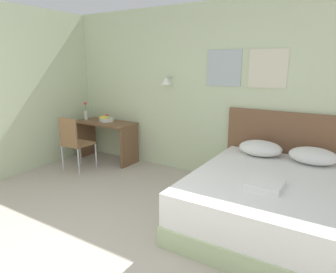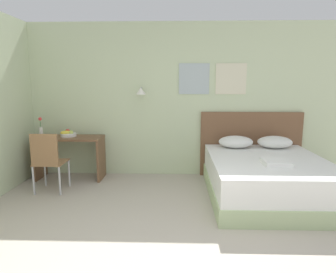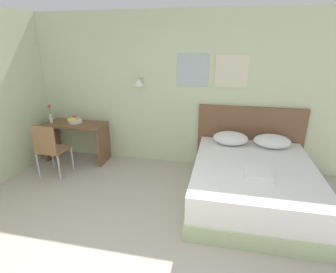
{
  "view_description": "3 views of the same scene",
  "coord_description": "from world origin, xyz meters",
  "px_view_note": "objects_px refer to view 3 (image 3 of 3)",
  "views": [
    {
      "loc": [
        2.02,
        -1.28,
        1.78
      ],
      "look_at": [
        -0.02,
        2.01,
        0.82
      ],
      "focal_mm": 32.0,
      "sensor_mm": 36.0,
      "label": 1
    },
    {
      "loc": [
        0.07,
        -2.26,
        1.62
      ],
      "look_at": [
        -0.06,
        1.83,
        0.89
      ],
      "focal_mm": 32.0,
      "sensor_mm": 36.0,
      "label": 2
    },
    {
      "loc": [
        0.89,
        -1.49,
        2.14
      ],
      "look_at": [
        0.13,
        2.04,
        0.84
      ],
      "focal_mm": 28.0,
      "sensor_mm": 36.0,
      "label": 3
    }
  ],
  "objects_px": {
    "bed": "(252,183)",
    "desk_chair": "(49,147)",
    "pillow_right": "(272,141)",
    "headboard": "(249,139)",
    "fruit_bowl": "(75,120)",
    "desk": "(77,135)",
    "flower_vase": "(51,115)",
    "folded_towel_near_foot": "(258,173)",
    "pillow_left": "(230,138)"
  },
  "relations": [
    {
      "from": "headboard",
      "to": "folded_towel_near_foot",
      "type": "height_order",
      "value": "headboard"
    },
    {
      "from": "pillow_right",
      "to": "fruit_bowl",
      "type": "height_order",
      "value": "fruit_bowl"
    },
    {
      "from": "bed",
      "to": "pillow_left",
      "type": "relative_size",
      "value": 3.6
    },
    {
      "from": "headboard",
      "to": "desk",
      "type": "xyz_separation_m",
      "value": [
        -3.13,
        -0.27,
        -0.06
      ]
    },
    {
      "from": "pillow_left",
      "to": "flower_vase",
      "type": "distance_m",
      "value": 3.27
    },
    {
      "from": "bed",
      "to": "flower_vase",
      "type": "height_order",
      "value": "flower_vase"
    },
    {
      "from": "bed",
      "to": "headboard",
      "type": "bearing_deg",
      "value": 90.0
    },
    {
      "from": "pillow_right",
      "to": "folded_towel_near_foot",
      "type": "xyz_separation_m",
      "value": [
        -0.31,
        -1.04,
        -0.07
      ]
    },
    {
      "from": "folded_towel_near_foot",
      "to": "bed",
      "type": "bearing_deg",
      "value": 92.34
    },
    {
      "from": "desk_chair",
      "to": "headboard",
      "type": "bearing_deg",
      "value": 16.92
    },
    {
      "from": "fruit_bowl",
      "to": "pillow_left",
      "type": "bearing_deg",
      "value": -1.36
    },
    {
      "from": "flower_vase",
      "to": "desk",
      "type": "bearing_deg",
      "value": 5.67
    },
    {
      "from": "pillow_right",
      "to": "headboard",
      "type": "bearing_deg",
      "value": 136.74
    },
    {
      "from": "desk",
      "to": "headboard",
      "type": "bearing_deg",
      "value": 4.95
    },
    {
      "from": "headboard",
      "to": "desk",
      "type": "distance_m",
      "value": 3.14
    },
    {
      "from": "pillow_right",
      "to": "fruit_bowl",
      "type": "relative_size",
      "value": 2.18
    },
    {
      "from": "pillow_right",
      "to": "folded_towel_near_foot",
      "type": "height_order",
      "value": "pillow_right"
    },
    {
      "from": "desk",
      "to": "flower_vase",
      "type": "bearing_deg",
      "value": -174.33
    },
    {
      "from": "bed",
      "to": "pillow_right",
      "type": "relative_size",
      "value": 3.6
    },
    {
      "from": "bed",
      "to": "desk",
      "type": "bearing_deg",
      "value": 166.18
    },
    {
      "from": "headboard",
      "to": "desk_chair",
      "type": "distance_m",
      "value": 3.35
    },
    {
      "from": "desk_chair",
      "to": "flower_vase",
      "type": "distance_m",
      "value": 0.83
    },
    {
      "from": "bed",
      "to": "folded_towel_near_foot",
      "type": "xyz_separation_m",
      "value": [
        0.01,
        -0.3,
        0.32
      ]
    },
    {
      "from": "fruit_bowl",
      "to": "pillow_right",
      "type": "bearing_deg",
      "value": -1.11
    },
    {
      "from": "bed",
      "to": "desk_chair",
      "type": "height_order",
      "value": "desk_chair"
    },
    {
      "from": "bed",
      "to": "desk",
      "type": "relative_size",
      "value": 1.82
    },
    {
      "from": "headboard",
      "to": "desk_chair",
      "type": "bearing_deg",
      "value": -163.08
    },
    {
      "from": "pillow_right",
      "to": "folded_towel_near_foot",
      "type": "bearing_deg",
      "value": -106.51
    },
    {
      "from": "headboard",
      "to": "pillow_right",
      "type": "relative_size",
      "value": 3.13
    },
    {
      "from": "fruit_bowl",
      "to": "bed",
      "type": "bearing_deg",
      "value": -14.34
    },
    {
      "from": "bed",
      "to": "pillow_right",
      "type": "height_order",
      "value": "pillow_right"
    },
    {
      "from": "bed",
      "to": "pillow_right",
      "type": "distance_m",
      "value": 0.89
    },
    {
      "from": "desk_chair",
      "to": "flower_vase",
      "type": "xyz_separation_m",
      "value": [
        -0.38,
        0.66,
        0.33
      ]
    },
    {
      "from": "pillow_right",
      "to": "desk_chair",
      "type": "height_order",
      "value": "desk_chair"
    },
    {
      "from": "folded_towel_near_foot",
      "to": "fruit_bowl",
      "type": "distance_m",
      "value": 3.36
    },
    {
      "from": "pillow_left",
      "to": "desk_chair",
      "type": "xyz_separation_m",
      "value": [
        -2.89,
        -0.67,
        -0.13
      ]
    },
    {
      "from": "bed",
      "to": "pillow_left",
      "type": "xyz_separation_m",
      "value": [
        -0.32,
        0.74,
        0.39
      ]
    },
    {
      "from": "pillow_right",
      "to": "folded_towel_near_foot",
      "type": "relative_size",
      "value": 1.59
    },
    {
      "from": "desk",
      "to": "fruit_bowl",
      "type": "xyz_separation_m",
      "value": [
        -0.02,
        0.04,
        0.27
      ]
    },
    {
      "from": "bed",
      "to": "fruit_bowl",
      "type": "xyz_separation_m",
      "value": [
        -3.16,
        0.81,
        0.49
      ]
    },
    {
      "from": "pillow_right",
      "to": "desk",
      "type": "height_order",
      "value": "pillow_right"
    },
    {
      "from": "folded_towel_near_foot",
      "to": "desk_chair",
      "type": "height_order",
      "value": "desk_chair"
    },
    {
      "from": "pillow_left",
      "to": "desk_chair",
      "type": "height_order",
      "value": "desk_chair"
    },
    {
      "from": "folded_towel_near_foot",
      "to": "flower_vase",
      "type": "xyz_separation_m",
      "value": [
        -3.6,
        1.03,
        0.27
      ]
    },
    {
      "from": "pillow_left",
      "to": "desk",
      "type": "relative_size",
      "value": 0.51
    },
    {
      "from": "headboard",
      "to": "fruit_bowl",
      "type": "bearing_deg",
      "value": -175.74
    },
    {
      "from": "folded_towel_near_foot",
      "to": "desk",
      "type": "distance_m",
      "value": 3.32
    },
    {
      "from": "desk",
      "to": "pillow_left",
      "type": "bearing_deg",
      "value": -0.63
    },
    {
      "from": "bed",
      "to": "headboard",
      "type": "xyz_separation_m",
      "value": [
        0.0,
        1.04,
        0.29
      ]
    },
    {
      "from": "pillow_right",
      "to": "flower_vase",
      "type": "distance_m",
      "value": 3.91
    }
  ]
}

